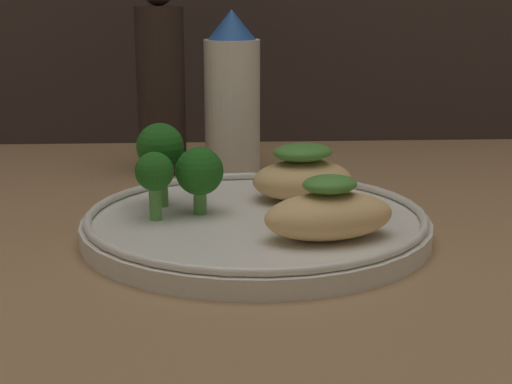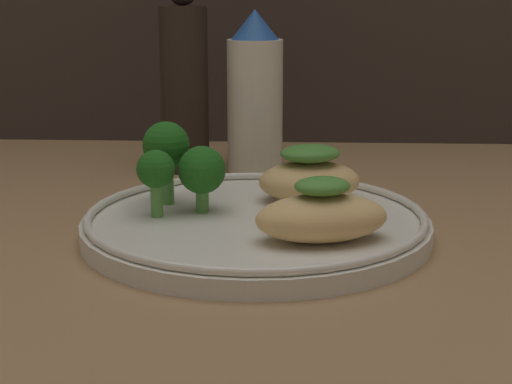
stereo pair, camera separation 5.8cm
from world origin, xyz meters
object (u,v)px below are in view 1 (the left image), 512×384
Objects in this scene: sauce_bottle at (232,95)px; pepper_grinder at (161,84)px; broccoli_bunch at (174,163)px; plate at (256,223)px.

sauce_bottle is 7.12cm from pepper_grinder.
pepper_grinder reaches higher than broccoli_bunch.
broccoli_bunch is 0.42× the size of sauce_bottle.
pepper_grinder is (-7.02, 0.00, 1.22)cm from sauce_bottle.
broccoli_bunch is at bearing 160.47° from plate.
sauce_bottle is at bearing 93.07° from plate.
pepper_grinder reaches higher than plate.
sauce_bottle reaches higher than broccoli_bunch.
broccoli_bunch is at bearing -83.82° from pepper_grinder.
plate is 3.81× the size of broccoli_bunch.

